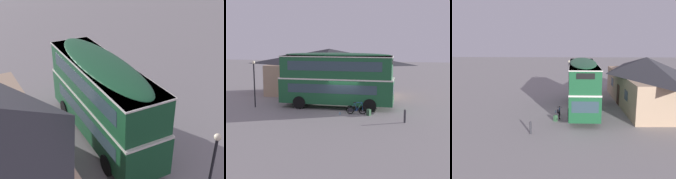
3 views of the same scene
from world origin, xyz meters
TOP-DOWN VIEW (x-y plane):
  - ground_plane at (0.00, 0.00)m, footprint 120.00×120.00m
  - double_decker_bus at (-0.82, 1.00)m, footprint 9.83×2.73m
  - touring_bicycle at (1.18, -1.13)m, footprint 1.69×0.47m
  - backpack_on_ground at (2.26, -1.40)m, footprint 0.38×0.37m
  - water_bottle_blue_sports at (-0.01, -1.52)m, footprint 0.07×0.07m
  - street_lamp at (-7.88, -0.33)m, footprint 0.28×0.28m
  - kerb_bollard at (5.03, -3.04)m, footprint 0.16×0.16m

SIDE VIEW (x-z plane):
  - ground_plane at x=0.00m, z-range 0.00..0.00m
  - water_bottle_blue_sports at x=-0.01m, z-range -0.01..0.21m
  - backpack_on_ground at x=2.26m, z-range 0.01..0.54m
  - touring_bicycle at x=1.18m, z-range -0.16..0.90m
  - kerb_bollard at x=5.03m, z-range 0.01..0.98m
  - street_lamp at x=-7.88m, z-range 0.52..4.62m
  - double_decker_bus at x=-0.82m, z-range 0.25..5.04m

